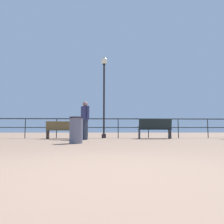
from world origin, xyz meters
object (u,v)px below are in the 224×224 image
at_px(person_by_bench, 85,118).
at_px(bench_near_left, 62,129).
at_px(trash_bin, 76,130).
at_px(lamppost_center, 104,85).
at_px(bench_near_right, 155,128).

bearing_deg(person_by_bench, bench_near_left, 141.15).
bearing_deg(trash_bin, lamppost_center, 77.93).
relative_size(bench_near_right, person_by_bench, 0.96).
relative_size(lamppost_center, trash_bin, 5.28).
distance_m(lamppost_center, person_by_bench, 2.78).
relative_size(bench_near_right, lamppost_center, 0.36).
bearing_deg(bench_near_right, lamppost_center, 161.19).
height_order(bench_near_right, lamppost_center, lamppost_center).
xyz_separation_m(bench_near_right, person_by_bench, (-3.41, -0.97, 0.44)).
distance_m(person_by_bench, trash_bin, 2.44).
distance_m(bench_near_right, lamppost_center, 3.58).
bearing_deg(bench_near_left, lamppost_center, 22.59).
bearing_deg(person_by_bench, lamppost_center, 65.22).
xyz_separation_m(person_by_bench, trash_bin, (-0.05, -2.38, -0.55)).
height_order(bench_near_right, person_by_bench, person_by_bench).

